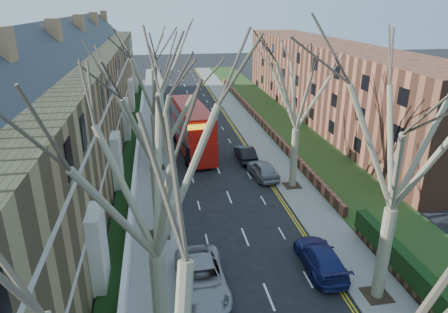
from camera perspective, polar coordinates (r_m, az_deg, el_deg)
name	(u,v)px	position (r m, az deg, el deg)	size (l,w,h in m)	color
pavement_left	(154,134)	(48.99, -10.01, 3.22)	(3.00, 102.00, 0.12)	slate
pavement_right	(250,129)	(50.27, 3.80, 3.96)	(3.00, 102.00, 0.12)	slate
terrace_left	(68,108)	(40.67, -21.33, 6.44)	(9.70, 78.00, 13.60)	olive
flats_right	(327,81)	(56.45, 14.56, 10.39)	(13.97, 54.00, 10.00)	brown
front_wall_left	(137,153)	(41.30, -12.29, 0.48)	(0.30, 78.00, 1.00)	white
grass_verge_right	(285,126)	(51.44, 8.70, 4.27)	(6.00, 102.00, 0.06)	#1E3D16
tree_left_mid	(150,158)	(14.69, -10.56, -0.23)	(10.50, 10.50, 14.71)	#736B52
tree_left_far	(151,103)	(24.36, -10.41, 7.52)	(10.15, 10.15, 14.22)	#736B52
tree_left_dist	(151,68)	(36.10, -10.41, 12.38)	(10.50, 10.50, 14.71)	#736B52
tree_right_mid	(405,127)	(19.88, 24.46, 3.85)	(10.50, 10.50, 14.71)	#736B52
tree_right_far	(299,80)	(32.17, 10.71, 10.75)	(10.15, 10.15, 14.22)	#736B52
double_decker_bus	(192,130)	(41.97, -4.56, 3.82)	(3.76, 11.93, 4.88)	#A6120B
car_left_far	(202,278)	(22.76, -3.22, -16.95)	(2.64, 5.74, 1.59)	#9C9CA1
car_right_near	(320,258)	(25.00, 13.62, -13.86)	(2.06, 5.06, 1.47)	navy
car_right_mid	(263,169)	(36.18, 5.55, -1.83)	(1.85, 4.61, 1.57)	gray
car_right_far	(245,153)	(40.02, 3.08, 0.44)	(1.53, 4.39, 1.45)	black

